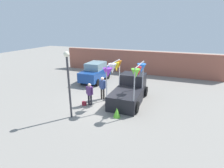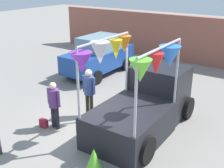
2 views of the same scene
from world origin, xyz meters
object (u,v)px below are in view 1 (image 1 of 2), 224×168
(person_customer, at_px, (90,92))
(vendor_truck, at_px, (129,89))
(street_lamp, at_px, (68,76))
(handbag, at_px, (84,103))
(folded_kite_bundle_lime, at_px, (117,113))
(person_vendor, at_px, (102,86))
(parked_car, at_px, (95,72))

(person_customer, bearing_deg, vendor_truck, 36.50)
(street_lamp, bearing_deg, handbag, 93.44)
(handbag, distance_m, folded_kite_bundle_lime, 2.78)
(vendor_truck, bearing_deg, folded_kite_bundle_lime, -90.21)
(vendor_truck, bearing_deg, person_vendor, -167.38)
(person_vendor, height_order, folded_kite_bundle_lime, person_vendor)
(person_customer, bearing_deg, handbag, -150.26)
(parked_car, xyz_separation_m, person_vendor, (2.52, -3.92, 0.10))
(parked_car, distance_m, person_customer, 5.63)
(person_vendor, bearing_deg, folded_kite_bundle_lime, -49.20)
(parked_car, xyz_separation_m, handbag, (1.78, -5.41, -0.80))
(vendor_truck, relative_size, parked_car, 1.04)
(parked_car, distance_m, folded_kite_bundle_lime, 7.63)
(vendor_truck, distance_m, parked_car, 5.66)
(vendor_truck, xyz_separation_m, person_customer, (-2.33, -1.73, 0.03))
(street_lamp, xyz_separation_m, folded_kite_bundle_lime, (2.57, 0.98, -2.29))
(handbag, height_order, street_lamp, street_lamp)
(person_customer, height_order, folded_kite_bundle_lime, person_customer)
(person_customer, height_order, person_vendor, person_vendor)
(parked_car, distance_m, handbag, 5.75)
(folded_kite_bundle_lime, bearing_deg, person_customer, 157.71)
(vendor_truck, bearing_deg, street_lamp, -125.20)
(parked_car, height_order, person_customer, parked_car)
(vendor_truck, distance_m, folded_kite_bundle_lime, 2.75)
(folded_kite_bundle_lime, bearing_deg, handbag, 164.28)
(vendor_truck, height_order, person_vendor, vendor_truck)
(folded_kite_bundle_lime, bearing_deg, person_vendor, 130.80)
(vendor_truck, distance_m, street_lamp, 4.77)
(person_customer, xyz_separation_m, street_lamp, (-0.25, -1.93, 1.64))
(person_vendor, height_order, street_lamp, street_lamp)
(vendor_truck, relative_size, person_vendor, 2.42)
(handbag, bearing_deg, person_vendor, 63.70)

